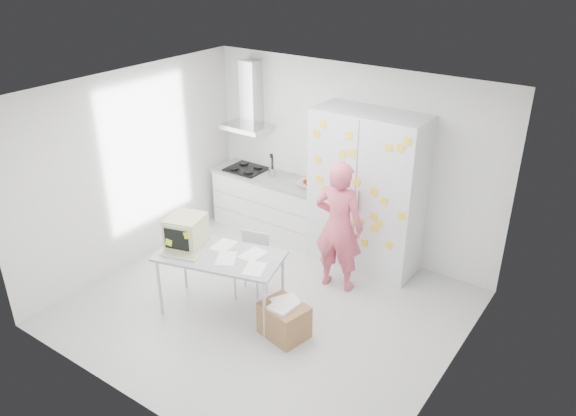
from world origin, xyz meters
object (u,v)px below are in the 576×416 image
Objects in this scene: person at (339,226)px; cardboard_box at (284,320)px; desk at (198,242)px; chair at (252,261)px.

cardboard_box is (0.03, -1.24, -0.67)m from person.
desk is (-1.17, -1.33, 0.02)m from person.
chair reaches higher than cardboard_box.
chair is at bearing 41.20° from desk.
person is 2.08× the size of chair.
cardboard_box is at bearing -44.78° from chair.
desk is at bearing 40.78° from person.
chair is at bearing 35.83° from person.
person is at bearing 91.28° from cardboard_box.
cardboard_box is at bearing 83.43° from person.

